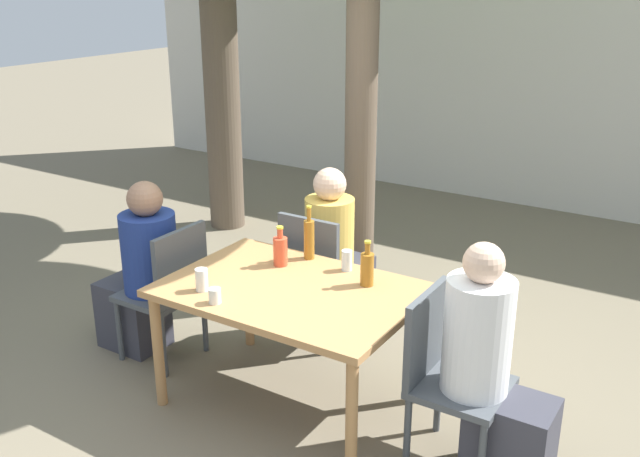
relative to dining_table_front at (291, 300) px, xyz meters
name	(u,v)px	position (x,y,z in m)	size (l,w,h in m)	color
ground_plane	(293,401)	(0.00, 0.00, -0.65)	(30.00, 30.00, 0.00)	#706651
cafe_building_wall	(537,72)	(0.00, 4.41, 0.75)	(10.00, 0.08, 2.80)	beige
dining_table_front	(291,300)	(0.00, 0.00, 0.00)	(1.37, 0.95, 0.73)	#B27F4C
patio_chair_0	(169,286)	(-0.92, 0.00, -0.14)	(0.44, 0.44, 0.90)	#474C51
patio_chair_1	(445,369)	(0.92, 0.00, -0.14)	(0.44, 0.44, 0.90)	#474C51
patio_chair_2	(318,270)	(-0.27, 0.71, -0.14)	(0.44, 0.44, 0.90)	#474C51
person_seated_0	(142,276)	(-1.15, 0.00, -0.13)	(0.57, 0.35, 1.16)	#383842
person_seated_1	(492,378)	(1.15, 0.00, -0.11)	(0.56, 0.33, 1.21)	#383842
person_seated_2	(336,257)	(-0.27, 0.95, -0.13)	(0.33, 0.56, 1.17)	#383842
amber_bottle_0	(367,268)	(0.34, 0.25, 0.18)	(0.07, 0.07, 0.26)	#9E661E
soda_bottle_1	(280,250)	(-0.23, 0.23, 0.17)	(0.08, 0.08, 0.24)	#DB4C2D
amber_bottle_2	(309,238)	(-0.14, 0.40, 0.21)	(0.06, 0.06, 0.33)	#9E661E
drinking_glass_0	(215,296)	(-0.22, -0.37, 0.12)	(0.07, 0.07, 0.08)	silver
drinking_glass_1	(347,260)	(0.14, 0.37, 0.14)	(0.06, 0.06, 0.12)	silver
drinking_glass_2	(202,280)	(-0.38, -0.29, 0.14)	(0.07, 0.07, 0.12)	silver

